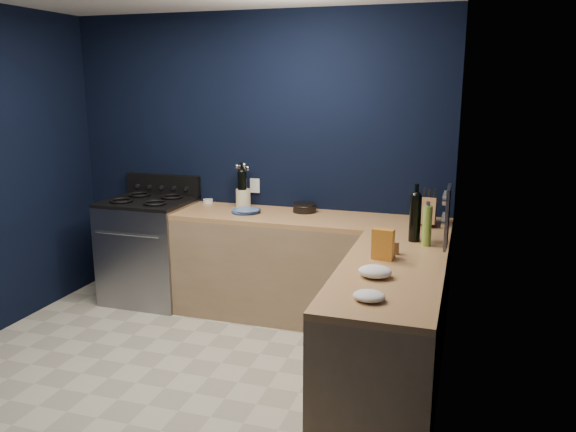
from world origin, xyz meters
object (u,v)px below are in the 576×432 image
at_px(knife_block, 428,212).
at_px(utensil_crock, 243,198).
at_px(plate_stack, 246,211).
at_px(crouton_bag, 383,244).
at_px(gas_range, 150,252).

bearing_deg(knife_block, utensil_crock, 174.12).
distance_m(plate_stack, utensil_crock, 0.24).
bearing_deg(utensil_crock, plate_stack, -63.04).
height_order(utensil_crock, crouton_bag, crouton_bag).
bearing_deg(plate_stack, utensil_crock, 116.96).
distance_m(gas_range, crouton_bag, 2.55).
bearing_deg(plate_stack, gas_range, 179.61).
relative_size(gas_range, crouton_bag, 4.64).
height_order(gas_range, utensil_crock, utensil_crock).
relative_size(gas_range, knife_block, 4.42).
xyz_separation_m(knife_block, crouton_bag, (-0.21, -1.01, -0.00)).
height_order(gas_range, plate_stack, plate_stack).
bearing_deg(crouton_bag, gas_range, 164.44).
bearing_deg(knife_block, gas_range, -179.22).
bearing_deg(plate_stack, crouton_bag, -36.44).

